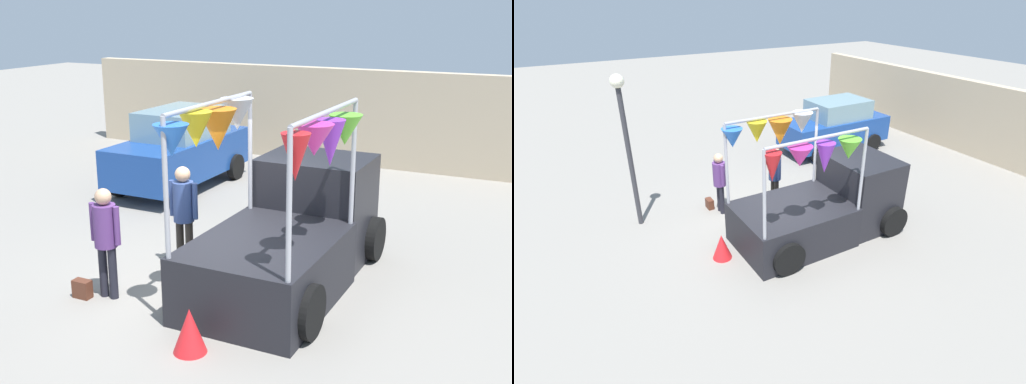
# 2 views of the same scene
# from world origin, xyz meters

# --- Properties ---
(ground_plane) EXTENTS (60.00, 60.00, 0.00)m
(ground_plane) POSITION_xyz_m (0.00, 0.00, 0.00)
(ground_plane) COLOR gray
(vendor_truck) EXTENTS (2.48, 4.12, 2.95)m
(vendor_truck) POSITION_xyz_m (0.94, 0.79, 0.90)
(vendor_truck) COLOR black
(vendor_truck) RESTS_ON ground
(parked_car) EXTENTS (1.88, 4.00, 1.88)m
(parked_car) POSITION_xyz_m (-3.59, 4.58, 0.94)
(parked_car) COLOR navy
(parked_car) RESTS_ON ground
(person_customer) EXTENTS (0.53, 0.34, 1.71)m
(person_customer) POSITION_xyz_m (-1.26, -1.08, 1.03)
(person_customer) COLOR black
(person_customer) RESTS_ON ground
(person_vendor) EXTENTS (0.53, 0.34, 1.76)m
(person_vendor) POSITION_xyz_m (-0.81, 0.35, 1.07)
(person_vendor) COLOR #2D2823
(person_vendor) RESTS_ON ground
(handbag) EXTENTS (0.28, 0.16, 0.28)m
(handbag) POSITION_xyz_m (-1.61, -1.28, 0.14)
(handbag) COLOR #592D1E
(handbag) RESTS_ON ground
(brick_boundary_wall) EXTENTS (18.00, 0.36, 2.60)m
(brick_boundary_wall) POSITION_xyz_m (0.00, 8.66, 1.30)
(brick_boundary_wall) COLOR tan
(brick_boundary_wall) RESTS_ON ground
(folded_kite_bundle_crimson) EXTENTS (0.60, 0.60, 0.60)m
(folded_kite_bundle_crimson) POSITION_xyz_m (0.68, -1.91, 0.30)
(folded_kite_bundle_crimson) COLOR red
(folded_kite_bundle_crimson) RESTS_ON ground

